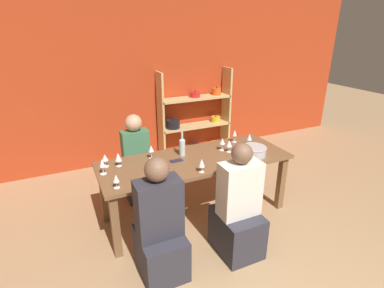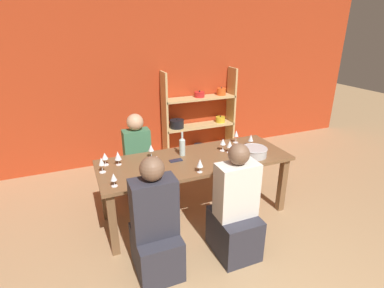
{
  "view_description": "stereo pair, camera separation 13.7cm",
  "coord_description": "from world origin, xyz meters",
  "views": [
    {
      "loc": [
        -1.19,
        -1.01,
        2.24
      ],
      "look_at": [
        0.2,
        1.98,
        0.91
      ],
      "focal_mm": 28.0,
      "sensor_mm": 36.0,
      "label": 1
    },
    {
      "loc": [
        -1.06,
        -1.07,
        2.24
      ],
      "look_at": [
        0.2,
        1.98,
        0.91
      ],
      "focal_mm": 28.0,
      "sensor_mm": 36.0,
      "label": 2
    }
  ],
  "objects": [
    {
      "name": "wine_glass_white_c",
      "position": [
        0.61,
        1.97,
        0.88
      ],
      "size": [
        0.07,
        0.07,
        0.16
      ],
      "color": "white",
      "rests_on": "dining_table"
    },
    {
      "name": "cell_phone",
      "position": [
        -0.03,
        1.91,
        0.77
      ],
      "size": [
        0.15,
        0.07,
        0.01
      ],
      "color": "#1E2338",
      "rests_on": "dining_table"
    },
    {
      "name": "person_near_a",
      "position": [
        -0.51,
        1.16,
        0.44
      ],
      "size": [
        0.41,
        0.51,
        1.21
      ],
      "color": "#2D2D38",
      "rests_on": "ground_plane"
    },
    {
      "name": "wine_glass_red_c",
      "position": [
        0.66,
        1.88,
        0.87
      ],
      "size": [
        0.07,
        0.07,
        0.15
      ],
      "color": "white",
      "rests_on": "dining_table"
    },
    {
      "name": "wine_glass_white_d",
      "position": [
        -0.27,
        2.1,
        0.88
      ],
      "size": [
        0.07,
        0.07,
        0.17
      ],
      "color": "white",
      "rests_on": "dining_table"
    },
    {
      "name": "wine_glass_white_b",
      "position": [
        1.02,
        1.96,
        0.87
      ],
      "size": [
        0.07,
        0.07,
        0.16
      ],
      "color": "white",
      "rests_on": "dining_table"
    },
    {
      "name": "person_near_b",
      "position": [
        0.3,
        1.1,
        0.45
      ],
      "size": [
        0.41,
        0.51,
        1.22
      ],
      "color": "#2D2D38",
      "rests_on": "ground_plane"
    },
    {
      "name": "mixing_bowl",
      "position": [
        0.88,
        1.68,
        0.82
      ],
      "size": [
        0.31,
        0.31,
        0.11
      ],
      "color": "#B7BABC",
      "rests_on": "dining_table"
    },
    {
      "name": "wall_back_red",
      "position": [
        0.0,
        3.83,
        1.35
      ],
      "size": [
        8.8,
        0.06,
        2.7
      ],
      "color": "#B23819",
      "rests_on": "ground_plane"
    },
    {
      "name": "wine_glass_empty_d",
      "position": [
        -0.78,
        1.59,
        0.86
      ],
      "size": [
        0.06,
        0.06,
        0.14
      ],
      "color": "white",
      "rests_on": "dining_table"
    },
    {
      "name": "wine_bottle_green",
      "position": [
        0.1,
        2.03,
        0.88
      ],
      "size": [
        0.07,
        0.07,
        0.3
      ],
      "color": "#B2C6C1",
      "rests_on": "dining_table"
    },
    {
      "name": "wine_glass_empty_a",
      "position": [
        0.11,
        1.54,
        0.87
      ],
      "size": [
        0.07,
        0.07,
        0.16
      ],
      "color": "white",
      "rests_on": "dining_table"
    },
    {
      "name": "person_far_a",
      "position": [
        -0.34,
        2.58,
        0.45
      ],
      "size": [
        0.35,
        0.43,
        1.18
      ],
      "rotation": [
        0.0,
        0.0,
        3.14
      ],
      "color": "#2D2D38",
      "rests_on": "ground_plane"
    },
    {
      "name": "wine_glass_red_b",
      "position": [
        -0.85,
        1.94,
        0.88
      ],
      "size": [
        0.07,
        0.07,
        0.17
      ],
      "color": "white",
      "rests_on": "dining_table"
    },
    {
      "name": "wine_glass_empty_b",
      "position": [
        -0.8,
        2.11,
        0.87
      ],
      "size": [
        0.07,
        0.07,
        0.15
      ],
      "color": "white",
      "rests_on": "dining_table"
    },
    {
      "name": "wine_glass_empty_c",
      "position": [
        -0.28,
        1.82,
        0.86
      ],
      "size": [
        0.07,
        0.07,
        0.14
      ],
      "color": "white",
      "rests_on": "dining_table"
    },
    {
      "name": "wine_glass_red_a",
      "position": [
        0.9,
        2.14,
        0.88
      ],
      "size": [
        0.06,
        0.06,
        0.17
      ],
      "color": "white",
      "rests_on": "dining_table"
    },
    {
      "name": "wine_glass_white_a",
      "position": [
        -0.66,
        2.06,
        0.87
      ],
      "size": [
        0.08,
        0.08,
        0.16
      ],
      "color": "white",
      "rests_on": "dining_table"
    },
    {
      "name": "shelf_unit",
      "position": [
        1.03,
        3.63,
        0.61
      ],
      "size": [
        1.32,
        0.3,
        1.52
      ],
      "color": "tan",
      "rests_on": "ground_plane"
    },
    {
      "name": "dining_table",
      "position": [
        0.2,
        1.88,
        0.67
      ],
      "size": [
        2.25,
        0.83,
        0.76
      ],
      "color": "brown",
      "rests_on": "ground_plane"
    }
  ]
}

